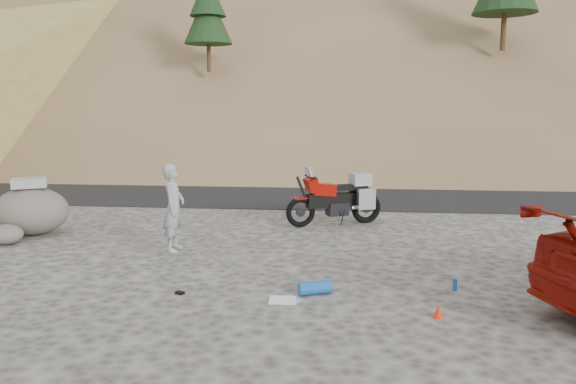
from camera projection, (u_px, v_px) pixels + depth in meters
The scene contains 13 objects.
ground at pixel (246, 268), 9.73m from camera, with size 140.00×140.00×0.00m, color #42403D.
road at pixel (294, 191), 18.58m from camera, with size 120.00×7.00×0.05m, color black.
hillside at pixel (328, 9), 48.25m from camera, with size 120.00×73.00×46.72m.
motorcycle at pixel (339, 199), 13.21m from camera, with size 2.25×1.26×1.43m.
man at pixel (175, 250), 10.93m from camera, with size 0.62×0.40×1.69m, color #97969C.
boulder at pixel (31, 210), 12.20m from camera, with size 1.91×1.75×1.22m.
small_rock at pixel (6, 234), 11.37m from camera, with size 0.80×0.74×0.41m.
gear_white_cloth at pixel (283, 300), 8.10m from camera, with size 0.39×0.35×0.01m, color white.
gear_blue_mat at pixel (315, 288), 8.35m from camera, with size 0.20×0.20×0.50m, color #1A549D.
gear_bottle at pixel (455, 285), 8.51m from camera, with size 0.07×0.07×0.19m, color #1A549D.
gear_funnel at pixel (439, 311), 7.41m from camera, with size 0.15×0.15×0.19m, color red.
gear_glove_a at pixel (180, 293), 8.37m from camera, with size 0.12×0.09×0.04m, color black.
gear_blue_cloth at pixel (290, 300), 8.08m from camera, with size 0.28×0.21×0.01m, color #83A0CB.
Camera 1 is at (1.70, -9.29, 2.77)m, focal length 35.00 mm.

